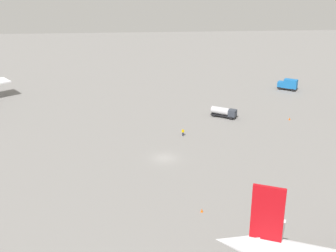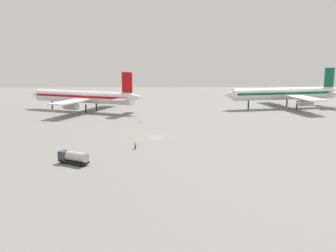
{
  "view_description": "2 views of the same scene",
  "coord_description": "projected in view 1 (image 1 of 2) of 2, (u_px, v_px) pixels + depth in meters",
  "views": [
    {
      "loc": [
        -84.25,
        5.01,
        40.15
      ],
      "look_at": [
        4.97,
        -1.04,
        4.98
      ],
      "focal_mm": 49.45,
      "sensor_mm": 36.0,
      "label": 1
    },
    {
      "loc": [
        94.25,
        -0.86,
        21.01
      ],
      "look_at": [
        -4.67,
        3.06,
        2.07
      ],
      "focal_mm": 41.06,
      "sensor_mm": 36.0,
      "label": 2
    }
  ],
  "objects": [
    {
      "name": "safety_cone_near_gate",
      "position": [
        202.0,
        210.0,
        74.33
      ],
      "size": [
        0.44,
        0.44,
        0.6
      ],
      "primitive_type": "cone",
      "color": "#EA590C",
      "rests_on": "ground"
    },
    {
      "name": "fuel_truck",
      "position": [
        224.0,
        112.0,
        114.76
      ],
      "size": [
        4.87,
        6.38,
        2.5
      ],
      "rotation": [
        0.0,
        0.0,
        4.17
      ],
      "color": "black",
      "rests_on": "ground"
    },
    {
      "name": "catering_truck",
      "position": [
        288.0,
        84.0,
        136.25
      ],
      "size": [
        4.6,
        5.75,
        3.3
      ],
      "rotation": [
        0.0,
        0.0,
        1.01
      ],
      "color": "black",
      "rests_on": "ground"
    },
    {
      "name": "ground_crew_worker",
      "position": [
        183.0,
        132.0,
        103.81
      ],
      "size": [
        0.45,
        0.57,
        1.67
      ],
      "rotation": [
        0.0,
        0.0,
        6.08
      ],
      "color": "#1E2338",
      "rests_on": "ground"
    },
    {
      "name": "safety_cone_mid_apron",
      "position": [
        290.0,
        119.0,
        113.36
      ],
      "size": [
        0.44,
        0.44,
        0.6
      ],
      "primitive_type": "cone",
      "color": "#EA590C",
      "rests_on": "ground"
    },
    {
      "name": "ground",
      "position": [
        165.0,
        158.0,
        93.23
      ],
      "size": [
        288.0,
        288.0,
        0.0
      ],
      "primitive_type": "plane",
      "color": "gray"
    }
  ]
}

